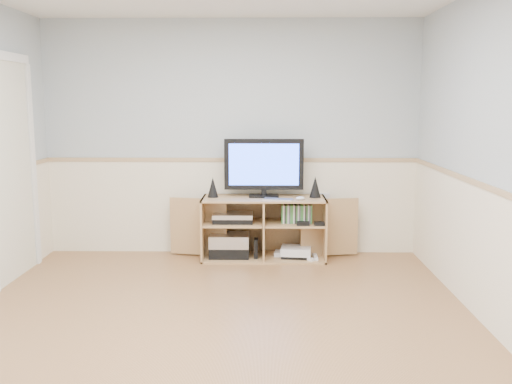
# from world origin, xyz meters

# --- Properties ---
(room) EXTENTS (4.04, 4.54, 2.54)m
(room) POSITION_xyz_m (-0.06, 0.12, 1.22)
(room) COLOR #AE7F4D
(room) RESTS_ON ground
(media_cabinet) EXTENTS (2.01, 0.48, 0.65)m
(media_cabinet) POSITION_xyz_m (0.35, 2.04, 0.33)
(media_cabinet) COLOR tan
(media_cabinet) RESTS_ON floor
(monitor) EXTENTS (0.82, 0.18, 0.61)m
(monitor) POSITION_xyz_m (0.35, 2.03, 0.98)
(monitor) COLOR black
(monitor) RESTS_ON media_cabinet
(speaker_left) EXTENTS (0.11, 0.11, 0.21)m
(speaker_left) POSITION_xyz_m (-0.18, 2.00, 0.75)
(speaker_left) COLOR black
(speaker_left) RESTS_ON media_cabinet
(speaker_right) EXTENTS (0.12, 0.12, 0.22)m
(speaker_right) POSITION_xyz_m (0.88, 2.00, 0.76)
(speaker_right) COLOR black
(speaker_right) RESTS_ON media_cabinet
(keyboard) EXTENTS (0.32, 0.18, 0.01)m
(keyboard) POSITION_xyz_m (0.50, 1.84, 0.66)
(keyboard) COLOR silver
(keyboard) RESTS_ON media_cabinet
(mouse) EXTENTS (0.11, 0.10, 0.04)m
(mouse) POSITION_xyz_m (0.72, 1.84, 0.67)
(mouse) COLOR white
(mouse) RESTS_ON media_cabinet
(av_components) EXTENTS (0.51, 0.31, 0.47)m
(av_components) POSITION_xyz_m (0.01, 1.98, 0.22)
(av_components) COLOR black
(av_components) RESTS_ON media_cabinet
(game_consoles) EXTENTS (0.46, 0.30, 0.11)m
(game_consoles) POSITION_xyz_m (0.68, 1.97, 0.07)
(game_consoles) COLOR white
(game_consoles) RESTS_ON media_cabinet
(game_cases) EXTENTS (0.31, 0.14, 0.19)m
(game_cases) POSITION_xyz_m (0.69, 1.96, 0.48)
(game_cases) COLOR #3F8C3F
(game_cases) RESTS_ON media_cabinet
(wall_outlet) EXTENTS (0.12, 0.03, 0.12)m
(wall_outlet) POSITION_xyz_m (1.00, 2.23, 0.60)
(wall_outlet) COLOR white
(wall_outlet) RESTS_ON wall_back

